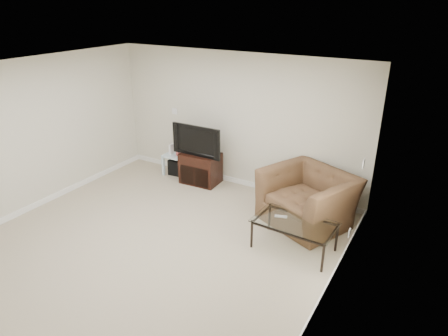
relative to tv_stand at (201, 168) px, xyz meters
The scene contains 18 objects.
floor 2.28m from the tv_stand, 74.61° to the right, with size 5.00×5.00×0.00m, color tan.
ceiling 3.15m from the tv_stand, 74.61° to the right, with size 5.00×5.00×0.00m, color white.
wall_back 1.17m from the tv_stand, 28.07° to the left, with size 5.00×0.02×2.50m, color silver.
wall_left 3.04m from the tv_stand, 131.07° to the right, with size 0.02×5.00×2.50m, color silver.
wall_right 3.91m from the tv_stand, 35.12° to the right, with size 0.02×5.00×2.50m, color silver.
plate_back 1.28m from the tv_stand, 158.94° to the left, with size 0.12×0.02×0.12m, color white.
plate_right_switch 3.28m from the tv_stand, 10.64° to the right, with size 0.02×0.09×0.13m, color white.
plate_right_outlet 3.21m from the tv_stand, 15.91° to the right, with size 0.02×0.08×0.12m, color white.
tv_stand is the anchor object (origin of this frame).
dvd_player 0.20m from the tv_stand, 87.05° to the right, with size 0.42×0.29×0.06m, color black.
television 0.59m from the tv_stand, 87.05° to the right, with size 0.95×0.19×0.59m, color black.
side_table 0.66m from the tv_stand, behind, with size 0.45×0.45×0.43m, color #CBEAF7, non-canonical shape.
subwoofer 0.65m from the tv_stand, 169.13° to the left, with size 0.33×0.33×0.33m, color black.
game_console 0.79m from the tv_stand, behind, with size 0.04×0.14×0.20m, color white.
game_case 0.63m from the tv_stand, behind, with size 0.04×0.13×0.17m, color #CC4C4C.
recliner 2.35m from the tv_stand, ahead, with size 1.30×0.85×1.14m, color brown.
coffee_table 2.70m from the tv_stand, 27.07° to the right, with size 1.14×0.64×0.45m, color black, non-canonical shape.
remote 2.49m from the tv_stand, 28.89° to the right, with size 0.18×0.05×0.02m, color #B2B2B7.
Camera 1 is at (3.39, -3.73, 3.35)m, focal length 32.00 mm.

